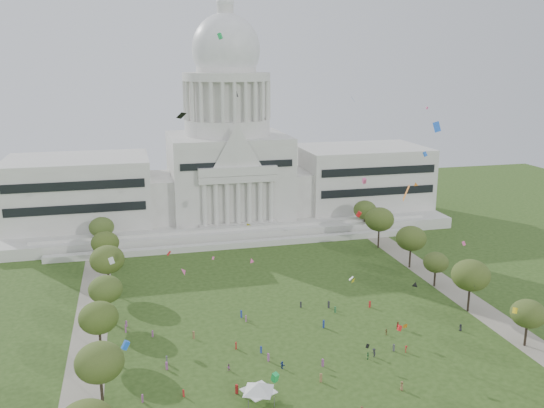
{
  "coord_description": "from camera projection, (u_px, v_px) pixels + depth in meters",
  "views": [
    {
      "loc": [
        -36.76,
        -100.98,
        61.59
      ],
      "look_at": [
        0.0,
        45.0,
        24.0
      ],
      "focal_mm": 38.0,
      "sensor_mm": 36.0,
      "label": 1
    }
  ],
  "objects": [
    {
      "name": "row_tree_l_6",
      "position": [
        102.0,
        227.0,
        189.39
      ],
      "size": [
        8.19,
        8.19,
        11.64
      ],
      "color": "black",
      "rests_on": "ground"
    },
    {
      "name": "capitol",
      "position": [
        228.0,
        166.0,
        220.1
      ],
      "size": [
        160.0,
        64.5,
        91.3
      ],
      "color": "beige",
      "rests_on": "ground"
    },
    {
      "name": "person_5",
      "position": [
        282.0,
        365.0,
        118.22
      ],
      "size": [
        1.17,
        1.59,
        1.6
      ],
      "primitive_type": "imported",
      "rotation": [
        0.0,
        0.0,
        2.02
      ],
      "color": "navy",
      "rests_on": "ground"
    },
    {
      "name": "row_tree_r_1",
      "position": [
        528.0,
        314.0,
        126.09
      ],
      "size": [
        7.58,
        7.58,
        10.78
      ],
      "color": "black",
      "rests_on": "ground"
    },
    {
      "name": "row_tree_r_5",
      "position": [
        379.0,
        219.0,
        192.57
      ],
      "size": [
        9.82,
        9.82,
        13.96
      ],
      "color": "black",
      "rests_on": "ground"
    },
    {
      "name": "event_tent",
      "position": [
        259.0,
        387.0,
        106.14
      ],
      "size": [
        9.48,
        9.48,
        4.05
      ],
      "color": "#4C4C4C",
      "rests_on": "ground"
    },
    {
      "name": "person_4",
      "position": [
        368.0,
        356.0,
        121.94
      ],
      "size": [
        0.75,
        1.06,
        1.64
      ],
      "primitive_type": "imported",
      "rotation": [
        0.0,
        0.0,
        4.46
      ],
      "color": "#33723F",
      "rests_on": "ground"
    },
    {
      "name": "row_tree_r_2",
      "position": [
        471.0,
        275.0,
        143.16
      ],
      "size": [
        9.55,
        9.55,
        13.58
      ],
      "color": "black",
      "rests_on": "ground"
    },
    {
      "name": "row_tree_l_1",
      "position": [
        99.0,
        362.0,
        103.24
      ],
      "size": [
        8.86,
        8.86,
        12.59
      ],
      "color": "black",
      "rests_on": "ground"
    },
    {
      "name": "row_tree_r_6",
      "position": [
        365.0,
        210.0,
        210.38
      ],
      "size": [
        8.42,
        8.42,
        11.97
      ],
      "color": "black",
      "rests_on": "ground"
    },
    {
      "name": "person_8",
      "position": [
        228.0,
        367.0,
        117.39
      ],
      "size": [
        0.75,
        0.47,
        1.53
      ],
      "primitive_type": "imported",
      "rotation": [
        0.0,
        0.0,
        3.13
      ],
      "color": "#994C8C",
      "rests_on": "ground"
    },
    {
      "name": "person_2",
      "position": [
        398.0,
        325.0,
        136.08
      ],
      "size": [
        0.9,
        0.76,
        1.59
      ],
      "primitive_type": "imported",
      "rotation": [
        0.0,
        0.0,
        0.44
      ],
      "color": "#B21E1E",
      "rests_on": "ground"
    },
    {
      "name": "path_right",
      "position": [
        454.0,
        291.0,
        158.23
      ],
      "size": [
        8.0,
        160.0,
        0.04
      ],
      "primitive_type": "cube",
      "color": "gray",
      "rests_on": "ground"
    },
    {
      "name": "row_tree_l_5",
      "position": [
        105.0,
        243.0,
        172.69
      ],
      "size": [
        8.33,
        8.33,
        11.85
      ],
      "color": "black",
      "rests_on": "ground"
    },
    {
      "name": "row_tree_l_2",
      "position": [
        99.0,
        318.0,
        122.18
      ],
      "size": [
        8.42,
        8.42,
        11.97
      ],
      "color": "black",
      "rests_on": "ground"
    },
    {
      "name": "person_9",
      "position": [
        406.0,
        349.0,
        124.77
      ],
      "size": [
        1.01,
        1.14,
        1.58
      ],
      "primitive_type": "imported",
      "rotation": [
        0.0,
        0.0,
        0.97
      ],
      "color": "#B21E1E",
      "rests_on": "ground"
    },
    {
      "name": "row_tree_r_4",
      "position": [
        411.0,
        238.0,
        174.07
      ],
      "size": [
        9.19,
        9.19,
        13.06
      ],
      "color": "black",
      "rests_on": "ground"
    },
    {
      "name": "person_0",
      "position": [
        461.0,
        327.0,
        134.72
      ],
      "size": [
        0.84,
        0.99,
        1.72
      ],
      "primitive_type": "imported",
      "rotation": [
        0.0,
        0.0,
        5.13
      ],
      "color": "#26262B",
      "rests_on": "ground"
    },
    {
      "name": "path_left",
      "position": [
        90.0,
        330.0,
        135.48
      ],
      "size": [
        8.0,
        160.0,
        0.04
      ],
      "primitive_type": "cube",
      "color": "gray",
      "rests_on": "ground"
    },
    {
      "name": "ground",
      "position": [
        325.0,
        368.0,
        118.64
      ],
      "size": [
        400.0,
        400.0,
        0.0
      ],
      "primitive_type": "plane",
      "color": "#2A4516",
      "rests_on": "ground"
    },
    {
      "name": "row_tree_l_4",
      "position": [
        107.0,
        260.0,
        155.23
      ],
      "size": [
        9.29,
        9.29,
        13.21
      ],
      "color": "black",
      "rests_on": "ground"
    },
    {
      "name": "person_6",
      "position": [
        402.0,
        386.0,
        110.4
      ],
      "size": [
        0.72,
        0.99,
        1.88
      ],
      "primitive_type": "imported",
      "rotation": [
        0.0,
        0.0,
        1.43
      ],
      "color": "olive",
      "rests_on": "ground"
    },
    {
      "name": "kite_swarm",
      "position": [
        330.0,
        231.0,
        120.75
      ],
      "size": [
        90.36,
        94.48,
        62.51
      ],
      "color": "#E54C8C",
      "rests_on": "ground"
    },
    {
      "name": "person_3",
      "position": [
        374.0,
        353.0,
        122.77
      ],
      "size": [
        0.78,
        1.34,
        1.99
      ],
      "primitive_type": "imported",
      "rotation": [
        0.0,
        0.0,
        4.8
      ],
      "color": "#26262B",
      "rests_on": "ground"
    },
    {
      "name": "row_tree_r_3",
      "position": [
        436.0,
        262.0,
        159.88
      ],
      "size": [
        7.01,
        7.01,
        9.98
      ],
      "color": "black",
      "rests_on": "ground"
    },
    {
      "name": "distant_crowd",
      "position": [
        254.0,
        340.0,
        128.77
      ],
      "size": [
        61.32,
        35.23,
        1.93
      ],
      "color": "#994C8C",
      "rests_on": "ground"
    },
    {
      "name": "row_tree_l_3",
      "position": [
        106.0,
        289.0,
        138.11
      ],
      "size": [
        8.12,
        8.12,
        11.55
      ],
      "color": "black",
      "rests_on": "ground"
    },
    {
      "name": "person_10",
      "position": [
        386.0,
        332.0,
        132.68
      ],
      "size": [
        0.57,
        0.94,
        1.55
      ],
      "primitive_type": "imported",
      "rotation": [
        0.0,
        0.0,
        1.49
      ],
      "color": "olive",
      "rests_on": "ground"
    }
  ]
}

